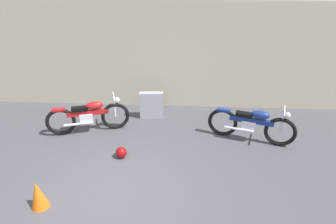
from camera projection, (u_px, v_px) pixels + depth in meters
The scene contains 7 objects.
ground_plane at pixel (114, 197), 5.46m from camera, with size 40.00×40.00×0.00m, color #47474C.
building_wall at pixel (142, 55), 8.69m from camera, with size 18.00×0.30×3.22m, color beige.
stone_marker at pixel (152, 105), 8.30m from camera, with size 0.69×0.20×0.79m, color #9E9EA3.
helmet at pixel (121, 152), 6.57m from camera, with size 0.26×0.26×0.26m, color maroon.
traffic_cone at pixel (38, 195), 5.11m from camera, with size 0.32×0.32×0.55m, color orange.
motorcycle_blue at pixel (252, 124), 7.10m from camera, with size 2.11×0.88×0.98m.
motorcycle_red at pixel (89, 116), 7.51m from camera, with size 2.11×0.87×0.98m.
Camera 1 is at (1.28, -4.12, 3.87)m, focal length 30.28 mm.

